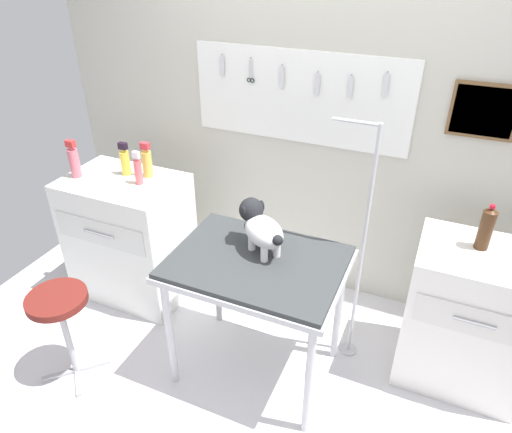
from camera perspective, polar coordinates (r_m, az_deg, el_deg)
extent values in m
cube|color=silver|center=(2.94, -1.20, -22.03)|extent=(4.40, 4.00, 0.04)
cube|color=#BAB8AA|center=(3.20, 8.30, 9.07)|extent=(4.00, 0.06, 2.30)
cube|color=white|center=(3.12, 5.28, 14.34)|extent=(1.47, 0.02, 0.60)
cylinder|color=gray|center=(3.26, -4.16, 19.25)|extent=(0.01, 0.02, 0.01)
cube|color=silver|center=(3.27, -4.19, 17.93)|extent=(0.03, 0.01, 0.13)
cylinder|color=gray|center=(3.17, -0.61, 18.94)|extent=(0.01, 0.02, 0.01)
cube|color=silver|center=(3.18, -0.79, 17.68)|extent=(0.01, 0.00, 0.11)
cube|color=silver|center=(3.18, -0.58, 17.66)|extent=(0.01, 0.00, 0.11)
torus|color=black|center=(3.20, -0.90, 16.42)|extent=(0.03, 0.01, 0.03)
torus|color=black|center=(3.19, -0.45, 16.37)|extent=(0.03, 0.01, 0.03)
cylinder|color=gray|center=(3.10, 3.25, 18.13)|extent=(0.01, 0.02, 0.01)
cube|color=silver|center=(3.10, 3.14, 16.74)|extent=(0.03, 0.01, 0.13)
cylinder|color=gray|center=(3.03, 7.65, 17.22)|extent=(0.01, 0.02, 0.01)
cube|color=silver|center=(3.04, 7.49, 15.81)|extent=(0.03, 0.01, 0.13)
cylinder|color=gray|center=(2.98, 11.69, 16.71)|extent=(0.01, 0.02, 0.01)
cube|color=silver|center=(2.99, 11.49, 15.28)|extent=(0.03, 0.01, 0.13)
cylinder|color=gray|center=(2.93, 15.88, 16.74)|extent=(0.01, 0.02, 0.01)
cube|color=silver|center=(2.94, 15.63, 15.29)|extent=(0.03, 0.01, 0.13)
cube|color=brown|center=(2.96, 26.22, 11.54)|extent=(0.36, 0.02, 0.32)
cube|color=#A27A59|center=(2.95, 26.21, 11.50)|extent=(0.33, 0.01, 0.28)
cylinder|color=#B7B7BC|center=(2.78, -10.53, -13.96)|extent=(0.04, 0.04, 0.78)
cylinder|color=#B7B7BC|center=(2.53, 6.50, -19.50)|extent=(0.04, 0.04, 0.78)
cylinder|color=#B7B7BC|center=(3.14, -4.79, -7.24)|extent=(0.04, 0.04, 0.78)
cylinder|color=#B7B7BC|center=(2.92, 10.10, -11.22)|extent=(0.04, 0.04, 0.78)
cube|color=#B7B7BC|center=(2.54, 0.11, -6.14)|extent=(0.95, 0.70, 0.03)
cube|color=#2F3234|center=(2.52, 0.11, -5.57)|extent=(0.92, 0.68, 0.03)
cylinder|color=#B7B7BC|center=(3.23, 11.26, -15.70)|extent=(0.11, 0.11, 0.01)
cylinder|color=#B7B7BC|center=(2.73, 12.90, -4.47)|extent=(0.02, 0.02, 1.56)
cylinder|color=#B7B7BC|center=(2.40, 12.22, 11.30)|extent=(0.24, 0.02, 0.02)
cylinder|color=white|center=(2.57, -0.53, -3.19)|extent=(0.04, 0.04, 0.09)
cylinder|color=white|center=(2.60, 1.01, -2.65)|extent=(0.04, 0.04, 0.09)
cylinder|color=white|center=(2.48, 1.02, -4.59)|extent=(0.04, 0.04, 0.09)
cylinder|color=white|center=(2.52, 2.59, -4.01)|extent=(0.04, 0.04, 0.09)
ellipsoid|color=white|center=(2.50, 0.98, -1.89)|extent=(0.32, 0.30, 0.15)
ellipsoid|color=black|center=(2.57, -0.18, -1.05)|extent=(0.15, 0.15, 0.09)
sphere|color=black|center=(2.55, -0.59, 0.84)|extent=(0.14, 0.14, 0.14)
ellipsoid|color=white|center=(2.60, -1.26, 1.12)|extent=(0.08, 0.08, 0.04)
sphere|color=black|center=(2.62, -1.56, 1.38)|extent=(0.02, 0.02, 0.02)
ellipsoid|color=black|center=(2.51, -1.56, 0.55)|extent=(0.05, 0.05, 0.08)
ellipsoid|color=black|center=(2.56, 0.67, 1.25)|extent=(0.05, 0.05, 0.08)
sphere|color=black|center=(2.40, 2.67, -2.93)|extent=(0.06, 0.06, 0.06)
cube|color=silver|center=(3.49, -15.18, -2.49)|extent=(0.80, 0.56, 0.93)
cube|color=silver|center=(3.21, -18.69, -1.97)|extent=(0.70, 0.01, 0.19)
cylinder|color=#99999E|center=(3.20, -18.78, -2.05)|extent=(0.24, 0.02, 0.02)
cube|color=silver|center=(3.00, 24.53, -11.23)|extent=(0.68, 0.52, 0.90)
cube|color=silver|center=(2.67, 25.24, -11.64)|extent=(0.60, 0.01, 0.18)
cylinder|color=#99999E|center=(2.66, 25.23, -11.75)|extent=(0.20, 0.02, 0.02)
cylinder|color=#9E9EA3|center=(3.06, -22.10, -13.74)|extent=(0.04, 0.04, 0.57)
cube|color=#9E9EA3|center=(3.24, -19.28, -16.88)|extent=(0.16, 0.16, 0.02)
cube|color=#9E9EA3|center=(3.32, -21.22, -15.93)|extent=(0.16, 0.16, 0.02)
cube|color=#9E9EA3|center=(3.26, -22.97, -17.48)|extent=(0.16, 0.16, 0.02)
cube|color=#9E9EA3|center=(3.18, -21.02, -18.51)|extent=(0.16, 0.16, 0.02)
cylinder|color=#5E1C17|center=(2.87, -23.30, -9.33)|extent=(0.34, 0.34, 0.04)
cylinder|color=#DA5A5E|center=(3.15, -14.25, 5.28)|extent=(0.05, 0.05, 0.16)
cylinder|color=#DA5A5E|center=(3.11, -14.47, 6.80)|extent=(0.02, 0.02, 0.02)
cube|color=silver|center=(3.10, -14.55, 7.35)|extent=(0.05, 0.03, 0.04)
cylinder|color=gold|center=(3.23, -13.22, 6.28)|extent=(0.07, 0.07, 0.18)
cylinder|color=gold|center=(3.20, -13.43, 7.90)|extent=(0.03, 0.03, 0.02)
cube|color=red|center=(3.18, -13.50, 8.44)|extent=(0.06, 0.04, 0.04)
cylinder|color=#CC606E|center=(3.37, -21.38, 6.10)|extent=(0.07, 0.07, 0.20)
cylinder|color=#CC606E|center=(3.33, -21.74, 7.80)|extent=(0.03, 0.03, 0.02)
cube|color=red|center=(3.32, -21.85, 8.31)|extent=(0.06, 0.04, 0.04)
cylinder|color=gold|center=(3.30, -15.75, 6.33)|extent=(0.06, 0.06, 0.17)
cylinder|color=gold|center=(3.27, -15.98, 7.81)|extent=(0.03, 0.03, 0.02)
cube|color=black|center=(3.26, -16.06, 8.34)|extent=(0.06, 0.04, 0.04)
cylinder|color=#412613|center=(2.72, 26.37, -1.50)|extent=(0.07, 0.07, 0.22)
cone|color=#412613|center=(2.66, 26.97, 0.70)|extent=(0.07, 0.07, 0.02)
cylinder|color=red|center=(2.65, 27.07, 1.08)|extent=(0.03, 0.03, 0.02)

